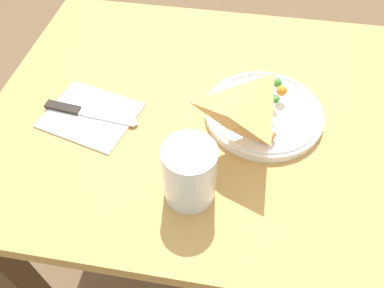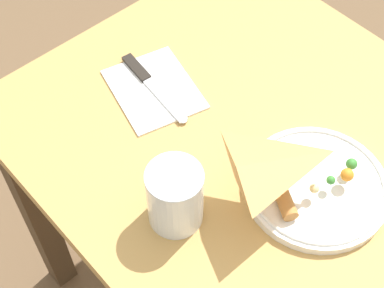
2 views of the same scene
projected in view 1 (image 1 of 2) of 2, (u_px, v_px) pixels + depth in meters
name	position (u px, v px, depth m)	size (l,w,h in m)	color
ground_plane	(216.00, 253.00, 1.29)	(6.00, 6.00, 0.00)	brown
dining_table	(230.00, 147.00, 0.83)	(0.97, 0.70, 0.71)	tan
plate_pizza	(263.00, 110.00, 0.72)	(0.23, 0.23, 0.05)	white
milk_glass	(188.00, 174.00, 0.58)	(0.09, 0.09, 0.11)	white
napkin_folded	(90.00, 115.00, 0.73)	(0.20, 0.18, 0.00)	white
butter_knife	(85.00, 112.00, 0.73)	(0.19, 0.04, 0.01)	black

